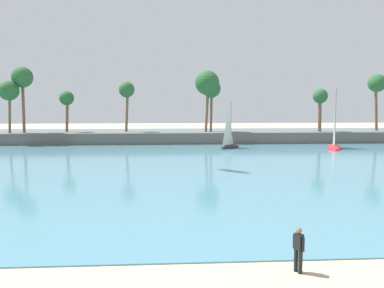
{
  "coord_description": "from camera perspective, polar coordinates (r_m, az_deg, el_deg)",
  "views": [
    {
      "loc": [
        -1.18,
        -4.79,
        6.05
      ],
      "look_at": [
        0.08,
        14.88,
        4.13
      ],
      "focal_mm": 37.44,
      "sensor_mm": 36.0,
      "label": 1
    }
  ],
  "objects": [
    {
      "name": "person_at_waterline",
      "position": [
        15.4,
        14.93,
        -14.2
      ],
      "size": [
        0.33,
        0.5,
        1.67
      ],
      "color": "black",
      "rests_on": "ground"
    },
    {
      "name": "sailboat_near_shore",
      "position": [
        58.79,
        19.59,
        0.16
      ],
      "size": [
        3.84,
        6.4,
        8.91
      ],
      "color": "red",
      "rests_on": "sea"
    },
    {
      "name": "palm_headland",
      "position": [
        64.08,
        -5.08,
        2.38
      ],
      "size": [
        118.06,
        6.02,
        12.28
      ],
      "color": "#605B54",
      "rests_on": "ground"
    },
    {
      "name": "sailboat_mid_bay",
      "position": [
        56.51,
        5.36,
        0.07
      ],
      "size": [
        4.08,
        4.66,
        6.94
      ],
      "color": "black",
      "rests_on": "sea"
    },
    {
      "name": "sea",
      "position": [
        59.63,
        -2.53,
        -0.26
      ],
      "size": [
        220.0,
        89.14,
        0.06
      ],
      "primitive_type": "cube",
      "color": "teal",
      "rests_on": "ground"
    }
  ]
}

